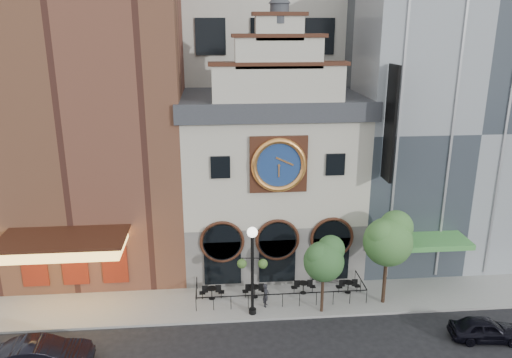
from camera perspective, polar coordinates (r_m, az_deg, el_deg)
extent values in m
plane|color=black|center=(30.95, 3.35, -15.78)|extent=(120.00, 120.00, 0.00)
cube|color=gray|center=(33.01, 2.72, -13.31)|extent=(44.00, 5.00, 0.15)
cube|color=#605E5B|center=(36.93, 1.62, -6.20)|extent=(12.00, 8.00, 4.00)
cube|color=beige|center=(35.10, 1.70, 2.06)|extent=(12.00, 8.00, 7.00)
cube|color=#2D3035|center=(34.25, 1.76, 8.69)|extent=(12.60, 8.60, 1.20)
cube|color=#3A1D11|center=(30.96, 2.59, 1.68)|extent=(3.60, 0.25, 3.60)
cylinder|color=navy|center=(30.82, 2.62, 1.61)|extent=(3.10, 0.12, 3.10)
torus|color=#F49B47|center=(30.75, 2.64, 1.57)|extent=(3.46, 0.36, 3.46)
cylinder|color=#2D3035|center=(30.29, 2.70, 18.37)|extent=(1.10, 1.10, 1.10)
cube|color=brown|center=(36.98, -19.37, 9.79)|extent=(14.00, 12.00, 25.00)
cube|color=#FFBF59|center=(31.90, -21.13, -7.06)|extent=(7.00, 3.40, 0.70)
cube|color=#3A1D11|center=(31.72, -21.21, -6.32)|extent=(7.40, 3.80, 0.15)
cube|color=maroon|center=(34.24, -20.00, -9.30)|extent=(5.60, 0.15, 2.60)
cube|color=gray|center=(40.05, 20.31, 6.57)|extent=(14.00, 12.00, 20.00)
cube|color=#4C9F48|center=(34.42, 19.58, -6.72)|extent=(4.50, 2.40, 0.35)
cube|color=black|center=(31.06, 15.11, 6.08)|extent=(0.18, 1.60, 7.00)
cylinder|color=black|center=(32.40, -5.09, -12.34)|extent=(0.68, 0.68, 0.03)
cylinder|color=black|center=(32.58, -5.07, -12.91)|extent=(0.06, 0.06, 0.72)
cylinder|color=black|center=(32.44, -0.14, -12.22)|extent=(0.68, 0.68, 0.03)
cylinder|color=black|center=(32.62, -0.14, -12.79)|extent=(0.06, 0.06, 0.72)
cylinder|color=black|center=(33.01, 5.44, -11.75)|extent=(0.68, 0.68, 0.03)
cylinder|color=black|center=(33.19, 5.42, -12.30)|extent=(0.06, 0.06, 0.72)
cylinder|color=black|center=(33.48, 10.51, -11.54)|extent=(0.68, 0.68, 0.03)
cylinder|color=black|center=(33.66, 10.47, -12.09)|extent=(0.06, 0.06, 0.72)
imported|color=black|center=(31.62, 24.75, -15.32)|extent=(4.04, 2.00, 1.32)
imported|color=black|center=(28.87, -23.34, -18.09)|extent=(5.13, 2.11, 1.65)
imported|color=black|center=(31.55, 1.13, -13.12)|extent=(0.54, 0.64, 1.50)
cylinder|color=black|center=(29.92, -0.42, -10.96)|extent=(0.18, 0.18, 5.11)
cylinder|color=black|center=(31.13, -0.41, -14.86)|extent=(0.45, 0.45, 0.31)
sphere|color=white|center=(28.72, -0.43, -6.11)|extent=(0.61, 0.61, 0.61)
sphere|color=#345723|center=(29.58, -1.62, -9.64)|extent=(0.57, 0.57, 0.57)
sphere|color=#345723|center=(29.56, 0.79, -9.66)|extent=(0.57, 0.57, 0.57)
cylinder|color=#382619|center=(31.02, 7.59, -12.69)|extent=(0.19, 0.19, 2.59)
sphere|color=#275421|center=(30.06, 7.75, -9.32)|extent=(2.41, 2.41, 2.41)
sphere|color=#275421|center=(30.12, 8.55, -7.93)|extent=(1.67, 1.67, 1.67)
sphere|color=#275421|center=(29.62, 7.16, -8.72)|extent=(1.48, 1.48, 1.48)
cylinder|color=#382619|center=(32.52, 14.49, -11.01)|extent=(0.23, 0.23, 3.21)
sphere|color=#376C2A|center=(31.42, 14.83, -6.96)|extent=(2.98, 2.98, 2.98)
sphere|color=#376C2A|center=(31.60, 15.72, -5.31)|extent=(2.06, 2.06, 2.06)
sphere|color=#376C2A|center=(30.85, 14.25, -6.21)|extent=(1.83, 1.83, 1.83)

